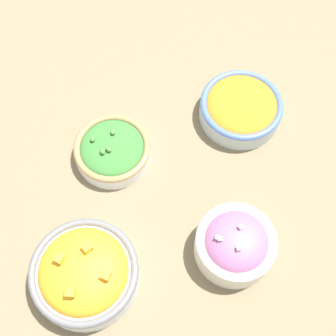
{
  "coord_description": "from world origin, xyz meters",
  "views": [
    {
      "loc": [
        -0.34,
        0.02,
        0.75
      ],
      "look_at": [
        0.0,
        0.0,
        0.03
      ],
      "focal_mm": 50.0,
      "sensor_mm": 36.0,
      "label": 1
    }
  ],
  "objects_px": {
    "bowl_carrots": "(241,107)",
    "bowl_broccoli": "(113,150)",
    "bowl_squash": "(85,273)",
    "bowl_red_onion": "(235,244)"
  },
  "relations": [
    {
      "from": "bowl_carrots",
      "to": "bowl_red_onion",
      "type": "relative_size",
      "value": 1.18
    },
    {
      "from": "bowl_broccoli",
      "to": "bowl_carrots",
      "type": "bearing_deg",
      "value": -73.52
    },
    {
      "from": "bowl_squash",
      "to": "bowl_red_onion",
      "type": "bearing_deg",
      "value": -82.94
    },
    {
      "from": "bowl_carrots",
      "to": "bowl_broccoli",
      "type": "relative_size",
      "value": 1.11
    },
    {
      "from": "bowl_squash",
      "to": "bowl_carrots",
      "type": "bearing_deg",
      "value": -44.36
    },
    {
      "from": "bowl_carrots",
      "to": "bowl_broccoli",
      "type": "height_order",
      "value": "same"
    },
    {
      "from": "bowl_broccoli",
      "to": "bowl_squash",
      "type": "bearing_deg",
      "value": 168.41
    },
    {
      "from": "bowl_red_onion",
      "to": "bowl_squash",
      "type": "height_order",
      "value": "bowl_squash"
    },
    {
      "from": "bowl_carrots",
      "to": "bowl_broccoli",
      "type": "distance_m",
      "value": 0.25
    },
    {
      "from": "bowl_carrots",
      "to": "bowl_squash",
      "type": "distance_m",
      "value": 0.4
    }
  ]
}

